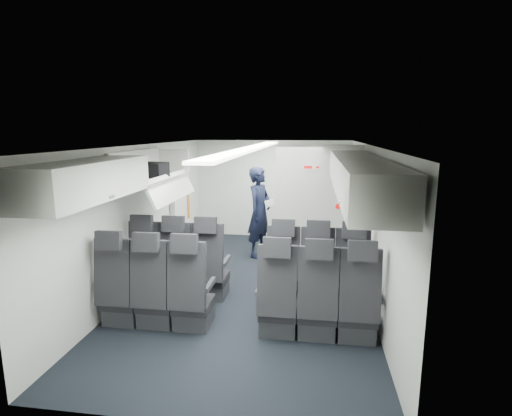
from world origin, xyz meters
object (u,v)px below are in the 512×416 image
(galley_unit, at_px, (316,198))
(flight_attendant, at_px, (260,212))
(seat_row_front, at_px, (246,273))
(boarding_door, at_px, (181,204))
(seat_row_mid, at_px, (234,300))
(carry_on_bag, at_px, (154,170))

(galley_unit, bearing_deg, flight_attendant, -131.07)
(seat_row_front, height_order, galley_unit, galley_unit)
(seat_row_front, height_order, boarding_door, boarding_door)
(seat_row_mid, xyz_separation_m, flight_attendant, (-0.09, 2.96, 0.45))
(carry_on_bag, bearing_deg, boarding_door, 112.71)
(galley_unit, bearing_deg, boarding_door, -155.72)
(seat_row_front, distance_m, galley_unit, 3.43)
(seat_row_front, xyz_separation_m, seat_row_mid, (0.00, -0.90, 0.00))
(galley_unit, distance_m, boarding_door, 2.84)
(flight_attendant, xyz_separation_m, carry_on_bag, (-1.31, -1.77, 0.95))
(boarding_door, distance_m, flight_attendant, 1.55)
(boarding_door, relative_size, carry_on_bag, 5.00)
(seat_row_mid, distance_m, galley_unit, 4.30)
(seat_row_mid, distance_m, carry_on_bag, 2.31)
(galley_unit, relative_size, flight_attendant, 1.11)
(seat_row_front, bearing_deg, galley_unit, 73.72)
(boarding_door, relative_size, flight_attendant, 1.09)
(seat_row_mid, bearing_deg, seat_row_front, 90.00)
(seat_row_mid, relative_size, carry_on_bag, 8.96)
(seat_row_mid, relative_size, boarding_door, 1.79)
(flight_attendant, bearing_deg, carry_on_bag, 164.76)
(flight_attendant, bearing_deg, boarding_door, 110.24)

